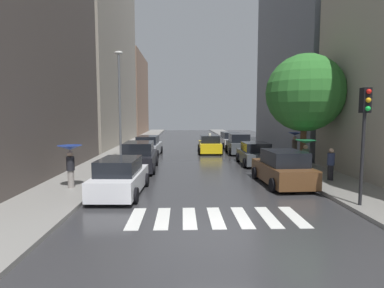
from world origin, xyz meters
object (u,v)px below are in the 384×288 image
at_px(parked_car_right_nearest, 283,169).
at_px(parked_car_right_second, 255,154).
at_px(parked_car_right_third, 239,144).
at_px(pedestrian_near_tree, 70,156).
at_px(parked_car_left_second, 139,157).
at_px(parked_car_left_third, 148,146).
at_px(parked_car_right_fourth, 230,140).
at_px(traffic_light_right_corner, 365,120).
at_px(lamp_post_left, 120,99).
at_px(pedestrian_foreground, 306,148).
at_px(street_tree_right, 305,93).
at_px(taxi_midroad, 210,145).
at_px(pedestrian_by_kerb, 331,164).
at_px(parked_car_left_nearest, 120,177).
at_px(pedestrian_far_side, 295,141).

height_order(parked_car_right_nearest, parked_car_right_second, parked_car_right_nearest).
bearing_deg(parked_car_right_third, parked_car_right_second, -177.90).
relative_size(parked_car_right_third, pedestrian_near_tree, 2.16).
distance_m(parked_car_left_second, parked_car_right_second, 7.99).
height_order(parked_car_left_third, parked_car_right_fourth, parked_car_left_third).
height_order(traffic_light_right_corner, lamp_post_left, lamp_post_left).
bearing_deg(pedestrian_foreground, street_tree_right, 43.28).
distance_m(parked_car_right_second, traffic_light_right_corner, 10.61).
bearing_deg(taxi_midroad, parked_car_left_second, 149.69).
bearing_deg(pedestrian_near_tree, parked_car_right_second, 24.17).
bearing_deg(pedestrian_by_kerb, parked_car_left_third, -128.57).
distance_m(parked_car_left_nearest, pedestrian_by_kerb, 10.47).
distance_m(traffic_light_right_corner, lamp_post_left, 15.76).
bearing_deg(lamp_post_left, parked_car_right_nearest, -37.36).
distance_m(parked_car_left_second, street_tree_right, 10.79).
distance_m(parked_car_right_third, parked_car_right_fourth, 5.33).
xyz_separation_m(parked_car_right_fourth, pedestrian_far_side, (2.90, -11.00, 0.84)).
relative_size(pedestrian_near_tree, pedestrian_by_kerb, 1.19).
relative_size(parked_car_left_second, traffic_light_right_corner, 1.12).
height_order(parked_car_left_nearest, pedestrian_foreground, pedestrian_foreground).
height_order(parked_car_left_second, parked_car_right_second, parked_car_left_second).
xyz_separation_m(parked_car_right_third, traffic_light_right_corner, (1.54, -16.17, 2.45)).
distance_m(parked_car_left_third, parked_car_right_fourth, 10.17).
distance_m(pedestrian_by_kerb, street_tree_right, 4.82).
bearing_deg(parked_car_left_second, pedestrian_by_kerb, -112.94).
distance_m(pedestrian_foreground, traffic_light_right_corner, 6.04).
bearing_deg(taxi_midroad, parked_car_right_third, -103.63).
relative_size(parked_car_left_nearest, pedestrian_by_kerb, 2.72).
relative_size(parked_car_right_third, street_tree_right, 0.61).
xyz_separation_m(parked_car_left_nearest, street_tree_right, (10.03, 4.92, 4.00)).
relative_size(pedestrian_foreground, pedestrian_by_kerb, 1.19).
height_order(street_tree_right, lamp_post_left, lamp_post_left).
xyz_separation_m(parked_car_right_third, lamp_post_left, (-9.46, -4.96, 3.74)).
bearing_deg(pedestrian_near_tree, taxi_midroad, 50.38).
distance_m(parked_car_left_nearest, parked_car_right_second, 11.00).
xyz_separation_m(taxi_midroad, traffic_light_right_corner, (4.07, -16.83, 2.52)).
bearing_deg(pedestrian_by_kerb, parked_car_right_third, -160.52).
relative_size(parked_car_right_nearest, taxi_midroad, 1.02).
height_order(taxi_midroad, pedestrian_far_side, pedestrian_far_side).
xyz_separation_m(taxi_midroad, lamp_post_left, (-6.93, -5.63, 3.81)).
bearing_deg(lamp_post_left, parked_car_right_fourth, 47.33).
bearing_deg(parked_car_left_third, parked_car_right_nearest, -142.42).
height_order(parked_car_right_nearest, pedestrian_far_side, pedestrian_far_side).
xyz_separation_m(parked_car_left_second, pedestrian_near_tree, (-2.41, -5.20, 0.78)).
relative_size(parked_car_left_third, pedestrian_far_side, 2.26).
height_order(parked_car_left_nearest, parked_car_left_third, parked_car_left_third).
height_order(pedestrian_by_kerb, lamp_post_left, lamp_post_left).
bearing_deg(pedestrian_foreground, traffic_light_right_corner, -122.45).
xyz_separation_m(parked_car_left_second, taxi_midroad, (5.20, 8.50, -0.07)).
height_order(parked_car_left_third, pedestrian_near_tree, pedestrian_near_tree).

